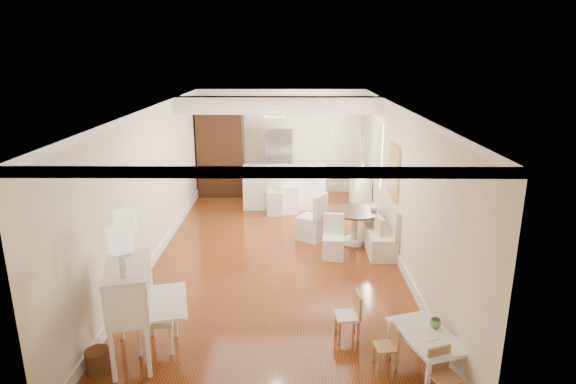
{
  "coord_description": "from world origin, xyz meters",
  "views": [
    {
      "loc": [
        0.28,
        -8.39,
        3.71
      ],
      "look_at": [
        0.22,
        0.3,
        1.2
      ],
      "focal_mm": 30.0,
      "sensor_mm": 36.0,
      "label": 1
    }
  ],
  "objects_px": {
    "gustavian_armchair": "(157,316)",
    "kids_chair_a": "(386,346)",
    "kids_chair_b": "(347,315)",
    "secretary_bureau": "(131,312)",
    "slip_chair_near": "(333,237)",
    "slip_chair_far": "(311,217)",
    "sideboard": "(360,189)",
    "wicker_basket": "(98,361)",
    "kids_chair_c": "(444,376)",
    "bar_stool_left": "(275,196)",
    "breakfast_counter": "(284,187)",
    "pantry_cabinet": "(221,153)",
    "fridge": "(292,163)",
    "kids_table": "(425,352)",
    "bar_stool_right": "(289,191)",
    "dining_table": "(354,227)"
  },
  "relations": [
    {
      "from": "breakfast_counter",
      "to": "kids_chair_b",
      "type": "bearing_deg",
      "value": -80.77
    },
    {
      "from": "breakfast_counter",
      "to": "secretary_bureau",
      "type": "bearing_deg",
      "value": -106.14
    },
    {
      "from": "secretary_bureau",
      "to": "gustavian_armchair",
      "type": "relative_size",
      "value": 1.44
    },
    {
      "from": "breakfast_counter",
      "to": "bar_stool_left",
      "type": "bearing_deg",
      "value": -109.3
    },
    {
      "from": "kids_chair_a",
      "to": "kids_chair_b",
      "type": "bearing_deg",
      "value": -156.32
    },
    {
      "from": "wicker_basket",
      "to": "kids_chair_a",
      "type": "distance_m",
      "value": 3.49
    },
    {
      "from": "secretary_bureau",
      "to": "kids_chair_a",
      "type": "relative_size",
      "value": 2.3
    },
    {
      "from": "wicker_basket",
      "to": "kids_chair_b",
      "type": "xyz_separation_m",
      "value": [
        3.09,
        0.76,
        0.19
      ]
    },
    {
      "from": "pantry_cabinet",
      "to": "kids_chair_c",
      "type": "bearing_deg",
      "value": -66.11
    },
    {
      "from": "gustavian_armchair",
      "to": "pantry_cabinet",
      "type": "relative_size",
      "value": 0.38
    },
    {
      "from": "kids_chair_c",
      "to": "fridge",
      "type": "xyz_separation_m",
      "value": [
        -1.67,
        8.02,
        0.6
      ]
    },
    {
      "from": "gustavian_armchair",
      "to": "kids_chair_c",
      "type": "xyz_separation_m",
      "value": [
        3.43,
        -0.99,
        -0.14
      ]
    },
    {
      "from": "secretary_bureau",
      "to": "wicker_basket",
      "type": "relative_size",
      "value": 4.38
    },
    {
      "from": "gustavian_armchair",
      "to": "slip_chair_near",
      "type": "relative_size",
      "value": 1.07
    },
    {
      "from": "kids_chair_a",
      "to": "slip_chair_near",
      "type": "relative_size",
      "value": 0.67
    },
    {
      "from": "pantry_cabinet",
      "to": "dining_table",
      "type": "bearing_deg",
      "value": -47.71
    },
    {
      "from": "secretary_bureau",
      "to": "breakfast_counter",
      "type": "xyz_separation_m",
      "value": [
        1.8,
        6.22,
        -0.12
      ]
    },
    {
      "from": "kids_chair_b",
      "to": "fridge",
      "type": "bearing_deg",
      "value": -179.13
    },
    {
      "from": "gustavian_armchair",
      "to": "kids_chair_a",
      "type": "height_order",
      "value": "gustavian_armchair"
    },
    {
      "from": "slip_chair_near",
      "to": "bar_stool_left",
      "type": "relative_size",
      "value": 0.89
    },
    {
      "from": "secretary_bureau",
      "to": "bar_stool_right",
      "type": "relative_size",
      "value": 1.17
    },
    {
      "from": "bar_stool_left",
      "to": "pantry_cabinet",
      "type": "height_order",
      "value": "pantry_cabinet"
    },
    {
      "from": "wicker_basket",
      "to": "sideboard",
      "type": "bearing_deg",
      "value": 58.53
    },
    {
      "from": "secretary_bureau",
      "to": "kids_chair_b",
      "type": "bearing_deg",
      "value": -4.39
    },
    {
      "from": "kids_table",
      "to": "bar_stool_left",
      "type": "height_order",
      "value": "bar_stool_left"
    },
    {
      "from": "kids_chair_c",
      "to": "dining_table",
      "type": "bearing_deg",
      "value": 74.4
    },
    {
      "from": "slip_chair_near",
      "to": "slip_chair_far",
      "type": "distance_m",
      "value": 1.01
    },
    {
      "from": "gustavian_armchair",
      "to": "secretary_bureau",
      "type": "bearing_deg",
      "value": 130.29
    },
    {
      "from": "kids_table",
      "to": "pantry_cabinet",
      "type": "distance_m",
      "value": 8.34
    },
    {
      "from": "kids_chair_b",
      "to": "kids_chair_c",
      "type": "bearing_deg",
      "value": 32.16
    },
    {
      "from": "gustavian_armchair",
      "to": "kids_chair_b",
      "type": "relative_size",
      "value": 1.32
    },
    {
      "from": "slip_chair_near",
      "to": "slip_chair_far",
      "type": "xyz_separation_m",
      "value": [
        -0.37,
        0.94,
        0.08
      ]
    },
    {
      "from": "bar_stool_right",
      "to": "kids_chair_b",
      "type": "bearing_deg",
      "value": -90.21
    },
    {
      "from": "kids_chair_a",
      "to": "bar_stool_left",
      "type": "distance_m",
      "value": 5.97
    },
    {
      "from": "pantry_cabinet",
      "to": "fridge",
      "type": "bearing_deg",
      "value": -0.9
    },
    {
      "from": "slip_chair_near",
      "to": "pantry_cabinet",
      "type": "xyz_separation_m",
      "value": [
        -2.66,
        4.2,
        0.74
      ]
    },
    {
      "from": "kids_chair_c",
      "to": "bar_stool_left",
      "type": "relative_size",
      "value": 0.65
    },
    {
      "from": "slip_chair_near",
      "to": "fridge",
      "type": "bearing_deg",
      "value": 105.63
    },
    {
      "from": "slip_chair_near",
      "to": "kids_table",
      "type": "bearing_deg",
      "value": -70.56
    },
    {
      "from": "gustavian_armchair",
      "to": "dining_table",
      "type": "bearing_deg",
      "value": -44.62
    },
    {
      "from": "bar_stool_left",
      "to": "kids_chair_a",
      "type": "bearing_deg",
      "value": -75.88
    },
    {
      "from": "breakfast_counter",
      "to": "wicker_basket",
      "type": "bearing_deg",
      "value": -108.26
    },
    {
      "from": "secretary_bureau",
      "to": "kids_table",
      "type": "xyz_separation_m",
      "value": [
        3.6,
        -0.22,
        -0.39
      ]
    },
    {
      "from": "breakfast_counter",
      "to": "pantry_cabinet",
      "type": "relative_size",
      "value": 0.89
    },
    {
      "from": "kids_chair_c",
      "to": "pantry_cabinet",
      "type": "bearing_deg",
      "value": 93.1
    },
    {
      "from": "dining_table",
      "to": "sideboard",
      "type": "distance_m",
      "value": 2.53
    },
    {
      "from": "sideboard",
      "to": "wicker_basket",
      "type": "bearing_deg",
      "value": -122.68
    },
    {
      "from": "slip_chair_near",
      "to": "slip_chair_far",
      "type": "relative_size",
      "value": 0.83
    },
    {
      "from": "kids_table",
      "to": "bar_stool_right",
      "type": "xyz_separation_m",
      "value": [
        -1.68,
        6.02,
        0.3
      ]
    },
    {
      "from": "wicker_basket",
      "to": "kids_chair_c",
      "type": "xyz_separation_m",
      "value": [
        4.02,
        -0.46,
        0.16
      ]
    }
  ]
}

